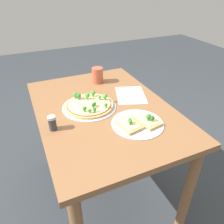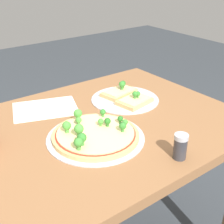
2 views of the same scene
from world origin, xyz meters
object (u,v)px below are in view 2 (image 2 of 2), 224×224
condiment_shaker (180,146)px  pizza_tray_whole (95,134)px  dining_table (93,152)px  pizza_tray_slice (126,97)px

condiment_shaker → pizza_tray_whole: bearing=-60.4°
dining_table → condiment_shaker: bearing=107.4°
pizza_tray_whole → condiment_shaker: (-0.14, 0.25, 0.03)m
dining_table → pizza_tray_whole: 0.15m
pizza_tray_whole → condiment_shaker: condiment_shaker is taller
pizza_tray_whole → condiment_shaker: size_ratio=4.04×
dining_table → pizza_tray_whole: size_ratio=3.32×
condiment_shaker → dining_table: bearing=-72.6°
dining_table → pizza_tray_whole: (0.04, 0.07, 0.13)m
pizza_tray_whole → pizza_tray_slice: (-0.28, -0.18, -0.00)m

